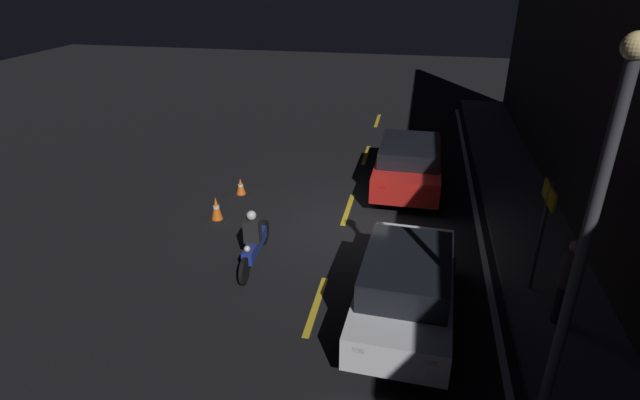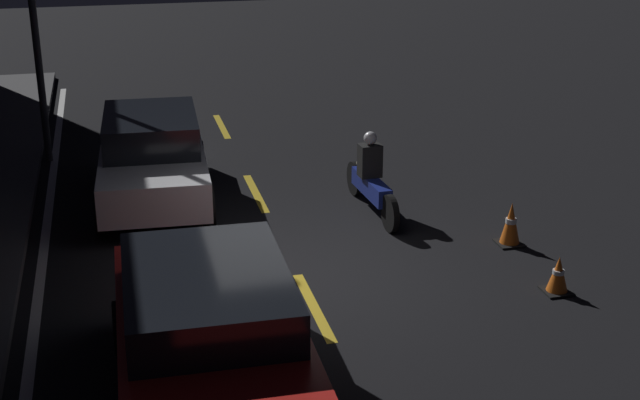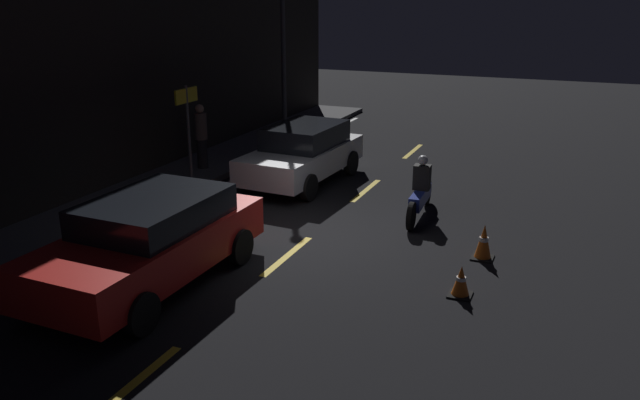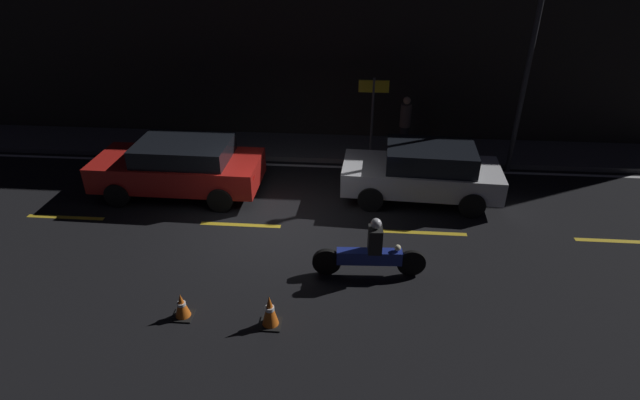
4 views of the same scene
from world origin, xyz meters
TOP-DOWN VIEW (x-y plane):
  - ground_plane at (0.00, 0.00)m, footprint 56.00×56.00m
  - raised_curb at (0.00, 4.80)m, footprint 28.00×2.02m
  - building_front at (0.00, 5.96)m, footprint 28.00×0.30m
  - lane_dash_b at (-5.50, 0.00)m, footprint 2.00×0.14m
  - lane_dash_c at (-1.00, 0.00)m, footprint 2.00×0.14m
  - lane_dash_d at (3.50, 0.00)m, footprint 2.00×0.14m
  - lane_dash_e at (8.00, 0.00)m, footprint 2.00×0.14m
  - lane_solid_kerb at (0.00, 3.55)m, footprint 25.20×0.14m
  - taxi_red at (-2.95, 1.57)m, footprint 4.44×2.07m
  - sedan_white at (3.56, 1.76)m, footprint 4.18×2.02m
  - motorcycle at (2.14, -1.72)m, footprint 2.38×0.37m
  - traffic_cone_near at (-1.36, -3.31)m, footprint 0.38×0.38m
  - traffic_cone_mid at (0.33, -3.40)m, footprint 0.40×0.40m
  - pedestrian at (3.26, 4.65)m, footprint 0.34×0.34m
  - shop_sign at (2.22, 4.32)m, footprint 0.90×0.08m
  - street_lamp at (6.31, 3.65)m, footprint 0.28×0.28m

SIDE VIEW (x-z plane):
  - ground_plane at x=0.00m, z-range 0.00..0.00m
  - lane_solid_kerb at x=0.00m, z-range 0.00..0.01m
  - lane_dash_b at x=-5.50m, z-range 0.00..0.01m
  - lane_dash_c at x=-1.00m, z-range 0.00..0.01m
  - lane_dash_d at x=3.50m, z-range 0.00..0.01m
  - lane_dash_e at x=8.00m, z-range 0.00..0.01m
  - raised_curb at x=0.00m, z-range 0.00..0.15m
  - traffic_cone_near at x=-1.36m, z-range -0.01..0.52m
  - traffic_cone_mid at x=0.33m, z-range -0.01..0.67m
  - motorcycle at x=2.14m, z-range -0.14..1.24m
  - sedan_white at x=3.56m, z-range 0.05..1.55m
  - taxi_red at x=-2.95m, z-range 0.05..1.55m
  - pedestrian at x=3.26m, z-range 0.18..1.93m
  - shop_sign at x=2.22m, z-range 0.64..3.04m
  - street_lamp at x=6.31m, z-range 0.36..6.12m
  - building_front at x=0.00m, z-range 0.00..7.25m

